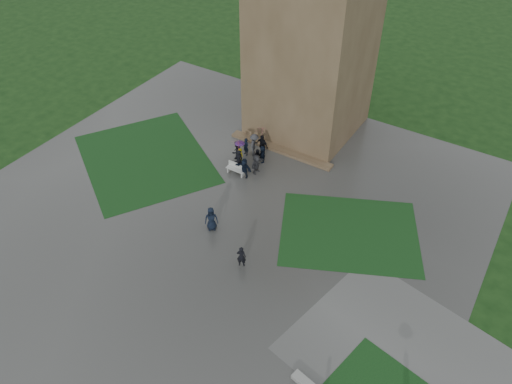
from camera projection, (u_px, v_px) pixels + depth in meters
The scene contains 10 objects.
ground at pixel (201, 230), 33.33m from camera, with size 120.00×120.00×0.00m, color black.
plaza at pixel (219, 212), 34.61m from camera, with size 34.00×34.00×0.02m, color #393936.
lawn_inset_left at pixel (146, 159), 39.33m from camera, with size 11.00×9.00×0.01m, color #123414.
lawn_inset_right at pixel (349, 233), 33.09m from camera, with size 9.00×7.00×0.01m, color #123414.
tower at pixel (314, 24), 37.15m from camera, with size 8.00×8.00×18.00m, color brown.
tower_plinth at pixel (281, 150), 40.07m from camera, with size 9.00×0.80×0.22m, color brown.
bench at pixel (236, 169), 37.61m from camera, with size 1.55×0.51×0.89m.
visitor_cluster at pixel (252, 151), 38.09m from camera, with size 2.71×3.83×2.71m.
pedestrian_mid at pixel (211, 219), 32.81m from camera, with size 0.88×0.60×1.80m, color black.
pedestrian_near at pixel (241, 256), 30.43m from camera, with size 0.57×0.38×1.57m, color black.
Camera 1 is at (15.72, -18.12, 23.56)m, focal length 35.00 mm.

